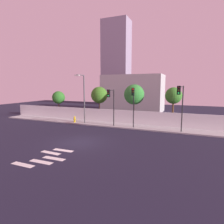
# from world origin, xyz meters

# --- Properties ---
(ground_plane) EXTENTS (80.00, 80.00, 0.00)m
(ground_plane) POSITION_xyz_m (0.00, 0.00, 0.00)
(ground_plane) COLOR black
(sidewalk) EXTENTS (36.00, 2.40, 0.15)m
(sidewalk) POSITION_xyz_m (0.00, 8.20, 0.07)
(sidewalk) COLOR #A5A5A5
(sidewalk) RESTS_ON ground
(perimeter_wall) EXTENTS (36.00, 0.18, 1.80)m
(perimeter_wall) POSITION_xyz_m (0.00, 9.49, 1.05)
(perimeter_wall) COLOR white
(perimeter_wall) RESTS_ON sidewalk
(crosswalk_marking) EXTENTS (2.99, 3.89, 0.01)m
(crosswalk_marking) POSITION_xyz_m (-0.13, -4.10, 0.00)
(crosswalk_marking) COLOR silver
(crosswalk_marking) RESTS_ON ground
(traffic_light_left) EXTENTS (0.49, 1.31, 4.62)m
(traffic_light_left) POSITION_xyz_m (0.23, 6.98, 3.52)
(traffic_light_left) COLOR black
(traffic_light_left) RESTS_ON sidewalk
(traffic_light_center) EXTENTS (0.60, 1.78, 5.08)m
(traffic_light_center) POSITION_xyz_m (8.35, 6.75, 3.85)
(traffic_light_center) COLOR black
(traffic_light_center) RESTS_ON sidewalk
(traffic_light_right) EXTENTS (0.40, 1.12, 4.85)m
(traffic_light_right) POSITION_xyz_m (3.05, 7.08, 3.67)
(traffic_light_right) COLOR black
(traffic_light_right) RESTS_ON sidewalk
(street_lamp_curbside) EXTENTS (0.62, 2.17, 6.51)m
(street_lamp_curbside) POSITION_xyz_m (-4.03, 7.45, 4.04)
(street_lamp_curbside) COLOR #4C4C51
(street_lamp_curbside) RESTS_ON sidewalk
(fire_hydrant) EXTENTS (0.44, 0.26, 0.85)m
(fire_hydrant) POSITION_xyz_m (-5.56, 7.53, 0.60)
(fire_hydrant) COLOR gold
(fire_hydrant) RESTS_ON sidewalk
(roadside_tree_leftmost) EXTENTS (2.08, 2.08, 4.34)m
(roadside_tree_leftmost) POSITION_xyz_m (-10.89, 10.91, 3.29)
(roadside_tree_leftmost) COLOR brown
(roadside_tree_leftmost) RESTS_ON ground
(roadside_tree_midleft) EXTENTS (2.47, 2.47, 5.08)m
(roadside_tree_midleft) POSITION_xyz_m (-3.37, 10.91, 3.84)
(roadside_tree_midleft) COLOR brown
(roadside_tree_midleft) RESTS_ON ground
(roadside_tree_midright) EXTENTS (2.79, 2.79, 5.43)m
(roadside_tree_midright) POSITION_xyz_m (2.02, 10.91, 4.02)
(roadside_tree_midright) COLOR brown
(roadside_tree_midright) RESTS_ON ground
(roadside_tree_rightmost) EXTENTS (2.12, 2.12, 5.04)m
(roadside_tree_rightmost) POSITION_xyz_m (7.24, 10.91, 3.95)
(roadside_tree_rightmost) COLOR brown
(roadside_tree_rightmost) RESTS_ON ground
(low_building_distant) EXTENTS (12.18, 6.00, 7.41)m
(low_building_distant) POSITION_xyz_m (-1.99, 23.49, 3.70)
(low_building_distant) COLOR #AEAEAE
(low_building_distant) RESTS_ON ground
(tower_on_skyline) EXTENTS (7.22, 5.00, 22.72)m
(tower_on_skyline) POSITION_xyz_m (-10.47, 35.49, 11.36)
(tower_on_skyline) COLOR gray
(tower_on_skyline) RESTS_ON ground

